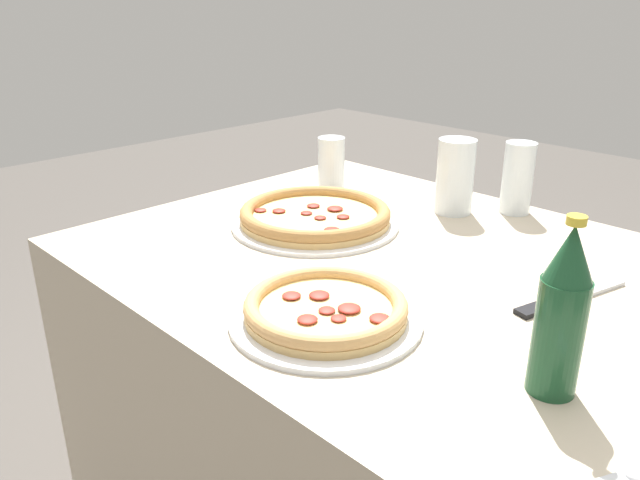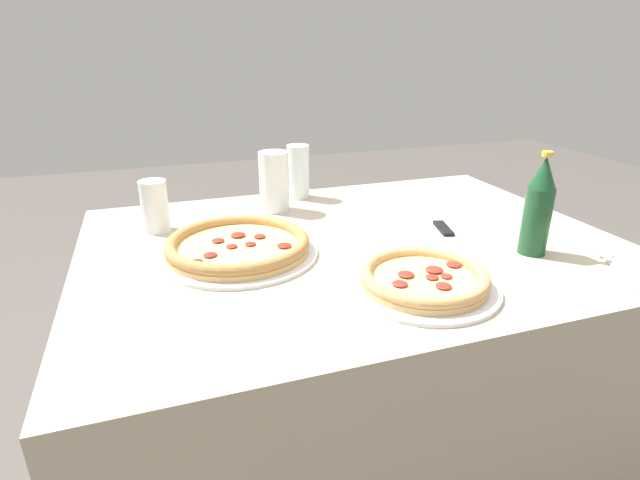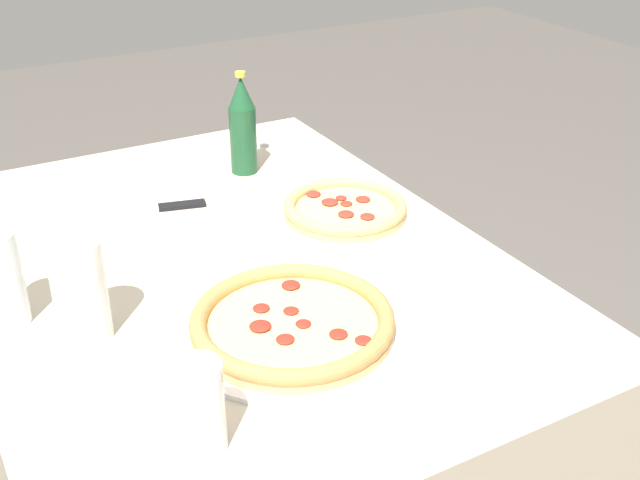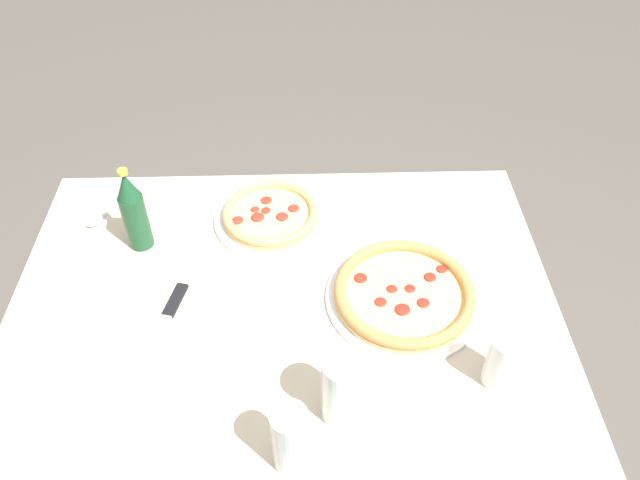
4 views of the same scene
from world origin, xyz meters
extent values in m
plane|color=#4C4742|center=(0.00, 0.00, 0.00)|extent=(8.00, 8.00, 0.00)
cube|color=#B7A88E|center=(0.00, 0.00, 0.35)|extent=(1.19, 0.87, 0.71)
cylinder|color=silver|center=(-0.26, 0.01, 0.71)|extent=(0.34, 0.34, 0.01)
cylinder|color=tan|center=(-0.26, 0.01, 0.72)|extent=(0.30, 0.30, 0.01)
cylinder|color=#E5C170|center=(-0.26, 0.01, 0.73)|extent=(0.27, 0.27, 0.00)
torus|color=#AD7A42|center=(-0.26, 0.01, 0.74)|extent=(0.30, 0.30, 0.03)
ellipsoid|color=maroon|center=(-0.24, 0.00, 0.74)|extent=(0.02, 0.02, 0.01)
ellipsoid|color=maroon|center=(-0.32, -0.03, 0.74)|extent=(0.03, 0.03, 0.01)
ellipsoid|color=maroon|center=(-0.17, -0.03, 0.74)|extent=(0.03, 0.03, 0.01)
ellipsoid|color=maroon|center=(-0.35, -0.05, 0.74)|extent=(0.02, 0.02, 0.01)
ellipsoid|color=maroon|center=(-0.30, 0.04, 0.74)|extent=(0.03, 0.03, 0.01)
ellipsoid|color=maroon|center=(-0.27, 0.00, 0.74)|extent=(0.02, 0.02, 0.01)
ellipsoid|color=maroon|center=(-0.21, 0.04, 0.74)|extent=(0.03, 0.03, 0.01)
ellipsoid|color=maroon|center=(-0.25, 0.06, 0.74)|extent=(0.03, 0.03, 0.01)
cylinder|color=silver|center=(0.03, -0.25, 0.71)|extent=(0.28, 0.28, 0.01)
cylinder|color=tan|center=(0.03, -0.25, 0.72)|extent=(0.23, 0.23, 0.01)
cylinder|color=#E5C170|center=(0.03, -0.25, 0.73)|extent=(0.20, 0.20, 0.00)
torus|color=tan|center=(0.03, -0.25, 0.74)|extent=(0.24, 0.24, 0.02)
ellipsoid|color=maroon|center=(0.01, -0.24, 0.74)|extent=(0.03, 0.03, 0.01)
ellipsoid|color=maroon|center=(0.05, -0.26, 0.74)|extent=(0.02, 0.02, 0.01)
ellipsoid|color=maroon|center=(0.05, -0.30, 0.74)|extent=(0.03, 0.03, 0.01)
ellipsoid|color=maroon|center=(0.11, -0.23, 0.74)|extent=(0.03, 0.03, 0.01)
ellipsoid|color=maroon|center=(0.07, -0.27, 0.74)|extent=(0.02, 0.02, 0.00)
ellipsoid|color=maroon|center=(-0.02, -0.27, 0.74)|extent=(0.03, 0.03, 0.01)
ellipsoid|color=maroon|center=(0.06, -0.24, 0.74)|extent=(0.03, 0.03, 0.01)
cylinder|color=white|center=(-0.02, 0.37, 0.79)|extent=(0.06, 0.06, 0.15)
cylinder|color=#F4A323|center=(-0.02, 0.37, 0.76)|extent=(0.05, 0.05, 0.09)
cylinder|color=white|center=(-0.11, 0.28, 0.79)|extent=(0.08, 0.08, 0.16)
cylinder|color=#935123|center=(-0.11, 0.28, 0.78)|extent=(0.06, 0.06, 0.13)
cylinder|color=white|center=(-0.42, 0.22, 0.77)|extent=(0.06, 0.06, 0.12)
cylinder|color=black|center=(-0.42, 0.22, 0.75)|extent=(0.05, 0.05, 0.08)
cylinder|color=#194728|center=(0.34, -0.18, 0.78)|extent=(0.06, 0.06, 0.14)
cone|color=#194728|center=(0.34, -0.18, 0.89)|extent=(0.05, 0.05, 0.07)
cylinder|color=gold|center=(0.34, -0.18, 0.92)|extent=(0.02, 0.02, 0.01)
cube|color=black|center=(0.23, 0.00, 0.71)|extent=(0.05, 0.10, 0.01)
cube|color=silver|center=(0.26, 0.11, 0.71)|extent=(0.06, 0.14, 0.01)
cube|color=silver|center=(0.43, -0.33, 0.71)|extent=(0.08, 0.15, 0.01)
ellipsoid|color=silver|center=(0.47, -0.25, 0.72)|extent=(0.04, 0.05, 0.01)
camera|label=1|loc=(0.59, -0.81, 1.15)|focal=35.00mm
camera|label=2|loc=(-0.41, -0.97, 1.14)|focal=28.00mm
camera|label=3|loc=(-1.14, 0.45, 1.40)|focal=45.00mm
camera|label=4|loc=(-0.05, 0.88, 1.75)|focal=35.00mm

